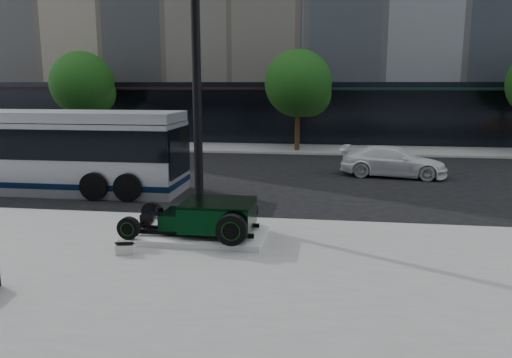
# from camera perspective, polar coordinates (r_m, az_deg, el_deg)

# --- Properties ---
(ground) EXTENTS (120.00, 120.00, 0.00)m
(ground) POSITION_cam_1_polar(r_m,az_deg,el_deg) (16.43, -1.73, -2.89)
(ground) COLOR black
(ground) RESTS_ON ground
(sidewalk_far) EXTENTS (70.00, 4.00, 0.12)m
(sidewalk_far) POSITION_cam_1_polar(r_m,az_deg,el_deg) (30.09, 2.92, 3.50)
(sidewalk_far) COLOR gray
(sidewalk_far) RESTS_ON ground
(street_trees) EXTENTS (29.80, 3.80, 5.70)m
(street_trees) POSITION_cam_1_polar(r_m,az_deg,el_deg) (28.84, 5.12, 10.54)
(street_trees) COLOR black
(street_trees) RESTS_ON sidewalk_far
(display_plinth) EXTENTS (3.40, 1.80, 0.15)m
(display_plinth) POSITION_cam_1_polar(r_m,az_deg,el_deg) (12.57, -6.74, -6.38)
(display_plinth) COLOR silver
(display_plinth) RESTS_ON sidewalk_near
(hot_rod) EXTENTS (3.22, 2.00, 0.81)m
(hot_rod) POSITION_cam_1_polar(r_m,az_deg,el_deg) (12.35, -5.30, -4.23)
(hot_rod) COLOR black
(hot_rod) RESTS_ON display_plinth
(info_plaque) EXTENTS (0.45, 0.38, 0.31)m
(info_plaque) POSITION_cam_1_polar(r_m,az_deg,el_deg) (11.76, -14.71, -7.64)
(info_plaque) COLOR silver
(info_plaque) RESTS_ON sidewalk_near
(lamppost) EXTENTS (0.45, 0.45, 8.17)m
(lamppost) POSITION_cam_1_polar(r_m,az_deg,el_deg) (13.99, -6.78, 10.75)
(lamppost) COLOR black
(lamppost) RESTS_ON sidewalk_near
(transit_bus) EXTENTS (12.12, 2.88, 2.92)m
(transit_bus) POSITION_cam_1_polar(r_m,az_deg,el_deg) (20.38, -25.13, 3.02)
(transit_bus) COLOR #B1B5BB
(transit_bus) RESTS_ON ground
(white_sedan) EXTENTS (4.62, 2.44, 1.28)m
(white_sedan) POSITION_cam_1_polar(r_m,az_deg,el_deg) (22.02, 15.40, 1.93)
(white_sedan) COLOR white
(white_sedan) RESTS_ON ground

